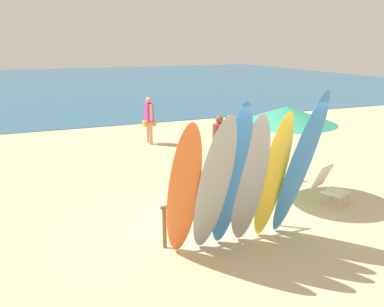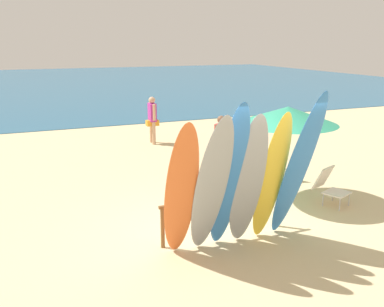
{
  "view_description": "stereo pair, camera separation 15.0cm",
  "coord_description": "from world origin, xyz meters",
  "px_view_note": "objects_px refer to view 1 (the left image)",
  "views": [
    {
      "loc": [
        -3.31,
        -6.26,
        3.41
      ],
      "look_at": [
        0.0,
        1.49,
        1.18
      ],
      "focal_mm": 39.88,
      "sensor_mm": 36.0,
      "label": 1
    },
    {
      "loc": [
        -3.18,
        -6.31,
        3.41
      ],
      "look_at": [
        0.0,
        1.49,
        1.18
      ],
      "focal_mm": 39.88,
      "sensor_mm": 36.0,
      "label": 2
    }
  ],
  "objects_px": {
    "surfboard_blue_5": "(299,168)",
    "beach_chair_red": "(328,184)",
    "beachgoer_photographing": "(219,140)",
    "surfboard_yellow_4": "(273,178)",
    "beach_chair_blue": "(276,164)",
    "surfboard_rack": "(225,206)",
    "beachgoer_strolling": "(149,117)",
    "surfboard_blue_2": "(231,178)",
    "surfboard_grey_3": "(250,181)",
    "surfboard_grey_1": "(214,187)",
    "surfboard_orange_0": "(184,193)",
    "beach_umbrella": "(287,115)"
  },
  "relations": [
    {
      "from": "surfboard_yellow_4",
      "to": "beachgoer_photographing",
      "type": "height_order",
      "value": "surfboard_yellow_4"
    },
    {
      "from": "beach_chair_red",
      "to": "beachgoer_strolling",
      "type": "bearing_deg",
      "value": 82.85
    },
    {
      "from": "surfboard_blue_5",
      "to": "beach_chair_red",
      "type": "height_order",
      "value": "surfboard_blue_5"
    },
    {
      "from": "surfboard_yellow_4",
      "to": "surfboard_blue_5",
      "type": "relative_size",
      "value": 0.86
    },
    {
      "from": "beachgoer_strolling",
      "to": "beach_chair_blue",
      "type": "height_order",
      "value": "beachgoer_strolling"
    },
    {
      "from": "surfboard_grey_3",
      "to": "surfboard_blue_5",
      "type": "xyz_separation_m",
      "value": [
        0.88,
        -0.11,
        0.16
      ]
    },
    {
      "from": "surfboard_grey_3",
      "to": "surfboard_rack",
      "type": "bearing_deg",
      "value": 109.83
    },
    {
      "from": "beachgoer_strolling",
      "to": "beachgoer_photographing",
      "type": "xyz_separation_m",
      "value": [
        0.72,
        -3.83,
        -0.04
      ]
    },
    {
      "from": "surfboard_rack",
      "to": "beach_umbrella",
      "type": "height_order",
      "value": "beach_umbrella"
    },
    {
      "from": "beach_chair_blue",
      "to": "surfboard_orange_0",
      "type": "bearing_deg",
      "value": -122.07
    },
    {
      "from": "beachgoer_strolling",
      "to": "beach_umbrella",
      "type": "xyz_separation_m",
      "value": [
        1.16,
        -6.16,
        0.95
      ]
    },
    {
      "from": "surfboard_grey_1",
      "to": "surfboard_yellow_4",
      "type": "height_order",
      "value": "surfboard_grey_1"
    },
    {
      "from": "beach_chair_blue",
      "to": "surfboard_blue_2",
      "type": "bearing_deg",
      "value": -115.06
    },
    {
      "from": "surfboard_grey_1",
      "to": "surfboard_blue_2",
      "type": "bearing_deg",
      "value": 14.2
    },
    {
      "from": "beachgoer_photographing",
      "to": "beach_chair_red",
      "type": "distance_m",
      "value": 3.24
    },
    {
      "from": "beach_chair_red",
      "to": "beach_umbrella",
      "type": "height_order",
      "value": "beach_umbrella"
    },
    {
      "from": "surfboard_grey_3",
      "to": "surfboard_orange_0",
      "type": "bearing_deg",
      "value": -173.11
    },
    {
      "from": "beach_umbrella",
      "to": "surfboard_blue_5",
      "type": "bearing_deg",
      "value": -119.52
    },
    {
      "from": "surfboard_grey_1",
      "to": "beachgoer_photographing",
      "type": "relative_size",
      "value": 1.71
    },
    {
      "from": "surfboard_blue_2",
      "to": "surfboard_grey_3",
      "type": "relative_size",
      "value": 1.09
    },
    {
      "from": "surfboard_blue_2",
      "to": "beach_umbrella",
      "type": "bearing_deg",
      "value": 37.71
    },
    {
      "from": "surfboard_rack",
      "to": "surfboard_grey_1",
      "type": "relative_size",
      "value": 0.92
    },
    {
      "from": "beachgoer_strolling",
      "to": "beach_chair_blue",
      "type": "relative_size",
      "value": 1.95
    },
    {
      "from": "beachgoer_photographing",
      "to": "beach_chair_blue",
      "type": "distance_m",
      "value": 1.65
    },
    {
      "from": "surfboard_blue_2",
      "to": "surfboard_grey_3",
      "type": "bearing_deg",
      "value": 1.87
    },
    {
      "from": "beach_chair_red",
      "to": "surfboard_yellow_4",
      "type": "bearing_deg",
      "value": -175.31
    },
    {
      "from": "surfboard_yellow_4",
      "to": "beachgoer_strolling",
      "type": "distance_m",
      "value": 7.96
    },
    {
      "from": "surfboard_yellow_4",
      "to": "surfboard_blue_2",
      "type": "bearing_deg",
      "value": 179.84
    },
    {
      "from": "surfboard_blue_2",
      "to": "beachgoer_photographing",
      "type": "relative_size",
      "value": 1.77
    },
    {
      "from": "surfboard_grey_1",
      "to": "surfboard_blue_5",
      "type": "distance_m",
      "value": 1.59
    },
    {
      "from": "surfboard_rack",
      "to": "beach_umbrella",
      "type": "bearing_deg",
      "value": 30.58
    },
    {
      "from": "beachgoer_strolling",
      "to": "beachgoer_photographing",
      "type": "relative_size",
      "value": 1.05
    },
    {
      "from": "surfboard_rack",
      "to": "surfboard_grey_1",
      "type": "xyz_separation_m",
      "value": [
        -0.56,
        -0.67,
        0.64
      ]
    },
    {
      "from": "surfboard_blue_2",
      "to": "beach_chair_blue",
      "type": "distance_m",
      "value": 4.14
    },
    {
      "from": "surfboard_grey_1",
      "to": "beach_umbrella",
      "type": "distance_m",
      "value": 3.35
    },
    {
      "from": "surfboard_yellow_4",
      "to": "beach_chair_blue",
      "type": "xyz_separation_m",
      "value": [
        2.02,
        2.86,
        -0.76
      ]
    },
    {
      "from": "surfboard_blue_2",
      "to": "surfboard_yellow_4",
      "type": "height_order",
      "value": "surfboard_blue_2"
    },
    {
      "from": "surfboard_orange_0",
      "to": "beachgoer_strolling",
      "type": "relative_size",
      "value": 1.55
    },
    {
      "from": "beachgoer_photographing",
      "to": "beach_umbrella",
      "type": "relative_size",
      "value": 0.71
    },
    {
      "from": "surfboard_blue_5",
      "to": "beach_chair_red",
      "type": "bearing_deg",
      "value": 29.17
    },
    {
      "from": "surfboard_blue_2",
      "to": "beach_umbrella",
      "type": "relative_size",
      "value": 1.25
    },
    {
      "from": "surfboard_blue_2",
      "to": "surfboard_blue_5",
      "type": "xyz_separation_m",
      "value": [
        1.23,
        -0.09,
        0.06
      ]
    },
    {
      "from": "surfboard_rack",
      "to": "surfboard_grey_1",
      "type": "distance_m",
      "value": 1.09
    },
    {
      "from": "surfboard_orange_0",
      "to": "surfboard_grey_1",
      "type": "bearing_deg",
      "value": -3.51
    },
    {
      "from": "surfboard_orange_0",
      "to": "surfboard_blue_5",
      "type": "xyz_separation_m",
      "value": [
        2.05,
        -0.07,
        0.17
      ]
    },
    {
      "from": "surfboard_rack",
      "to": "beachgoer_strolling",
      "type": "relative_size",
      "value": 1.5
    },
    {
      "from": "surfboard_grey_1",
      "to": "surfboard_grey_3",
      "type": "xyz_separation_m",
      "value": [
        0.71,
        0.11,
        -0.03
      ]
    },
    {
      "from": "surfboard_yellow_4",
      "to": "surfboard_blue_5",
      "type": "height_order",
      "value": "surfboard_blue_5"
    },
    {
      "from": "surfboard_rack",
      "to": "surfboard_blue_5",
      "type": "height_order",
      "value": "surfboard_blue_5"
    },
    {
      "from": "surfboard_rack",
      "to": "surfboard_yellow_4",
      "type": "relative_size",
      "value": 0.98
    }
  ]
}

